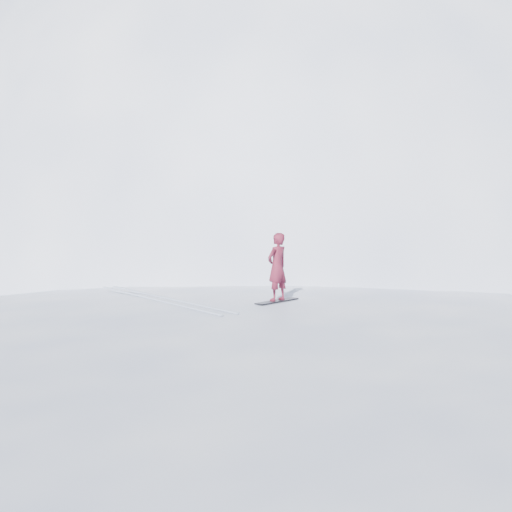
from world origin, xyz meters
The scene contains 8 objects.
ground centered at (0.00, 0.00, 0.00)m, with size 400.00×400.00×0.00m, color white.
near_ridge centered at (1.00, 3.00, 0.00)m, with size 36.00×28.00×4.80m, color white.
summit_peak centered at (22.00, 26.00, 0.00)m, with size 60.00×56.00×56.00m, color white.
peak_shoulder centered at (10.00, 20.00, 0.00)m, with size 28.00×24.00×18.00m, color white.
wind_bumps centered at (-0.56, 2.12, 0.00)m, with size 16.00×14.40×1.00m.
snowboard centered at (1.23, 2.11, 2.41)m, with size 1.40×0.26×0.02m, color black.
snowboarder centered at (1.23, 2.11, 3.29)m, with size 0.63×0.42×1.74m, color maroon.
board_tracks centered at (-1.11, 4.13, 2.42)m, with size 1.23×5.96×0.04m.
Camera 1 is at (-7.06, -9.74, 4.73)m, focal length 40.00 mm.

